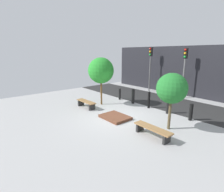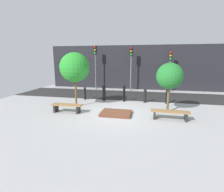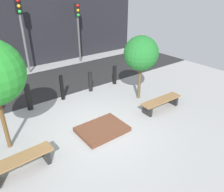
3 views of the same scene
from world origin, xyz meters
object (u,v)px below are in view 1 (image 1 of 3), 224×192
bench_left (86,103)px  bollard_far_left (120,94)px  bollard_right (168,106)px  traffic_light_west (150,62)px  planter_bed (115,117)px  bollard_center (149,100)px  traffic_light_mid_west (185,64)px  tree_behind_left_bench (101,71)px  tree_behind_right_bench (172,89)px  bollard_far_right (191,112)px  bench_right (153,130)px  bollard_left (133,96)px

bench_left → bollard_far_left: (-0.14, 3.14, 0.11)m
bollard_right → traffic_light_west: size_ratio=0.23×
planter_bed → traffic_light_west: (-3.32, 7.16, 2.70)m
planter_bed → bollard_center: size_ratio=1.44×
bench_left → traffic_light_mid_west: 8.18m
tree_behind_left_bench → bollard_far_left: 2.71m
bollard_far_left → bollard_center: bearing=0.0°
bollard_right → tree_behind_left_bench: bearing=-155.4°
traffic_light_mid_west → bollard_far_left: bearing=-123.9°
bollard_far_left → traffic_light_west: 4.84m
tree_behind_left_bench → bollard_right: 4.91m
planter_bed → traffic_light_mid_west: (0.00, 7.16, 2.61)m
bollard_center → tree_behind_right_bench: bearing=-34.9°
bollard_far_right → traffic_light_west: (-6.15, 4.22, 2.31)m
bench_right → tree_behind_right_bench: (0.00, 1.26, 1.66)m
planter_bed → bollard_left: (-1.42, 2.94, 0.46)m
bench_left → bollard_left: (1.28, 3.14, 0.20)m
tree_behind_left_bench → bollard_right: size_ratio=3.55×
tree_behind_left_bench → bollard_center: (2.70, 1.88, -1.83)m
bollard_center → bollard_left: bearing=180.0°
bench_right → traffic_light_west: 9.81m
bench_left → bollard_far_right: size_ratio=1.83×
bench_left → planter_bed: 2.71m
bollard_left → traffic_light_mid_west: traffic_light_mid_west is taller
planter_bed → bollard_right: size_ratio=1.72×
traffic_light_west → traffic_light_mid_west: 3.32m
bollard_far_left → traffic_light_mid_west: 5.55m
traffic_light_mid_west → bollard_left: bearing=-108.6°
tree_behind_right_bench → bollard_center: tree_behind_right_bench is taller
bollard_left → bollard_center: (1.42, 0.00, 0.02)m
tree_behind_left_bench → traffic_light_west: 6.14m
traffic_light_mid_west → bollard_right: bearing=-71.4°
planter_bed → tree_behind_left_bench: 3.70m
bench_right → bollard_far_right: bollard_far_right is taller
tree_behind_right_bench → traffic_light_mid_west: bearing=113.8°
bollard_right → traffic_light_west: bearing=138.3°
bench_right → bollard_center: bollard_center is taller
planter_bed → bollard_center: bearing=90.0°
bench_left → bollard_center: bearing=47.7°
bench_left → traffic_light_west: (-0.62, 7.36, 2.44)m
bench_right → tree_behind_left_bench: (-5.39, 1.26, 2.06)m
bench_right → bench_left: bearing=-178.3°
bollard_far_right → traffic_light_mid_west: (-2.83, 4.22, 2.22)m
bollard_far_left → bollard_right: size_ratio=0.95×
bench_left → bollard_far_right: bollard_far_right is taller
planter_bed → bench_right: bearing=-4.2°
tree_behind_left_bench → bollard_far_right: size_ratio=3.56×
bollard_right → bollard_far_right: size_ratio=1.00×
bollard_right → traffic_light_mid_west: size_ratio=0.24×
bollard_far_left → traffic_light_mid_west: size_ratio=0.22×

